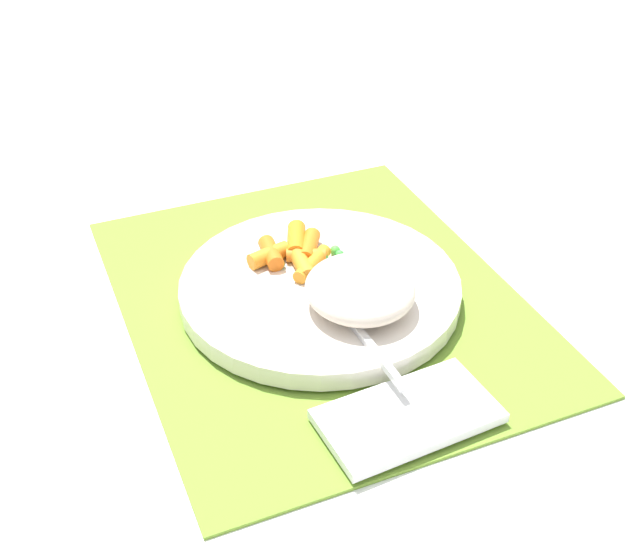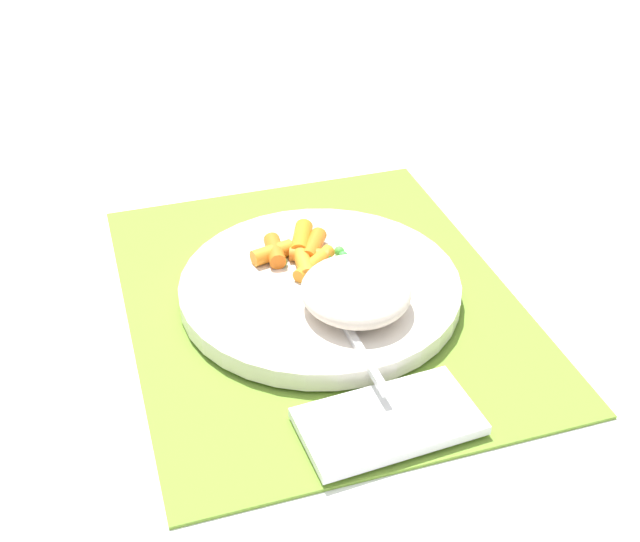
{
  "view_description": "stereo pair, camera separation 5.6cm",
  "coord_description": "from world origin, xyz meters",
  "px_view_note": "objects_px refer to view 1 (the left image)",
  "views": [
    {
      "loc": [
        -0.55,
        0.23,
        0.45
      ],
      "look_at": [
        0.0,
        0.0,
        0.03
      ],
      "focal_mm": 46.35,
      "sensor_mm": 36.0,
      "label": 1
    },
    {
      "loc": [
        -0.57,
        0.18,
        0.45
      ],
      "look_at": [
        0.0,
        0.0,
        0.03
      ],
      "focal_mm": 46.35,
      "sensor_mm": 36.0,
      "label": 2
    }
  ],
  "objects_px": {
    "plate": "(320,288)",
    "napkin": "(407,416)",
    "carrot_portion": "(295,252)",
    "fork": "(338,300)",
    "rice_mound": "(360,289)"
  },
  "relations": [
    {
      "from": "plate",
      "to": "rice_mound",
      "type": "distance_m",
      "value": 0.06
    },
    {
      "from": "plate",
      "to": "carrot_portion",
      "type": "xyz_separation_m",
      "value": [
        0.04,
        0.01,
        0.02
      ]
    },
    {
      "from": "carrot_portion",
      "to": "napkin",
      "type": "relative_size",
      "value": 0.64
    },
    {
      "from": "carrot_portion",
      "to": "napkin",
      "type": "bearing_deg",
      "value": -178.05
    },
    {
      "from": "rice_mound",
      "to": "napkin",
      "type": "distance_m",
      "value": 0.13
    },
    {
      "from": "napkin",
      "to": "fork",
      "type": "bearing_deg",
      "value": -0.81
    },
    {
      "from": "plate",
      "to": "rice_mound",
      "type": "relative_size",
      "value": 2.57
    },
    {
      "from": "plate",
      "to": "rice_mound",
      "type": "xyz_separation_m",
      "value": [
        -0.05,
        -0.02,
        0.03
      ]
    },
    {
      "from": "rice_mound",
      "to": "fork",
      "type": "height_order",
      "value": "rice_mound"
    },
    {
      "from": "fork",
      "to": "plate",
      "type": "bearing_deg",
      "value": 1.69
    },
    {
      "from": "carrot_portion",
      "to": "napkin",
      "type": "xyz_separation_m",
      "value": [
        -0.21,
        -0.01,
        -0.02
      ]
    },
    {
      "from": "carrot_portion",
      "to": "fork",
      "type": "relative_size",
      "value": 0.43
    },
    {
      "from": "plate",
      "to": "rice_mound",
      "type": "height_order",
      "value": "rice_mound"
    },
    {
      "from": "carrot_portion",
      "to": "fork",
      "type": "bearing_deg",
      "value": -173.35
    },
    {
      "from": "plate",
      "to": "napkin",
      "type": "distance_m",
      "value": 0.17
    }
  ]
}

